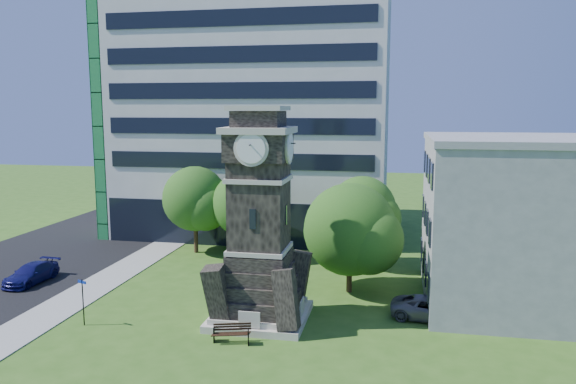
% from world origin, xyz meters
% --- Properties ---
extents(ground, '(160.00, 160.00, 0.00)m').
position_xyz_m(ground, '(0.00, 0.00, 0.00)').
color(ground, '#315919').
rests_on(ground, ground).
extents(sidewalk, '(3.00, 70.00, 0.06)m').
position_xyz_m(sidewalk, '(-9.50, 5.00, 0.03)').
color(sidewalk, gray).
rests_on(sidewalk, ground).
extents(clock_tower, '(5.40, 5.40, 12.22)m').
position_xyz_m(clock_tower, '(3.00, 2.00, 5.28)').
color(clock_tower, beige).
rests_on(clock_tower, ground).
extents(office_tall, '(26.20, 15.11, 28.60)m').
position_xyz_m(office_tall, '(-3.20, 25.84, 14.22)').
color(office_tall, silver).
rests_on(office_tall, ground).
extents(office_low, '(15.20, 12.20, 10.40)m').
position_xyz_m(office_low, '(19.97, 8.00, 5.21)').
color(office_low, '#9B9EA1').
rests_on(office_low, ground).
extents(car_street_north, '(2.07, 4.65, 1.33)m').
position_xyz_m(car_street_north, '(-14.37, 5.62, 0.66)').
color(car_street_north, '#131354').
rests_on(car_street_north, ground).
extents(car_east_lot, '(5.01, 2.84, 1.32)m').
position_xyz_m(car_east_lot, '(12.79, 3.82, 0.66)').
color(car_east_lot, '#57575D').
rests_on(car_east_lot, ground).
extents(park_bench, '(1.96, 0.52, 1.01)m').
position_xyz_m(park_bench, '(2.31, -1.46, 0.54)').
color(park_bench, black).
rests_on(park_bench, ground).
extents(street_sign, '(0.64, 0.06, 2.67)m').
position_xyz_m(street_sign, '(-6.52, -0.77, 1.67)').
color(street_sign, black).
rests_on(street_sign, ground).
extents(tree_nw, '(5.97, 5.43, 7.34)m').
position_xyz_m(tree_nw, '(-5.91, 15.81, 4.44)').
color(tree_nw, '#332114').
rests_on(tree_nw, ground).
extents(tree_nc, '(5.81, 5.29, 7.06)m').
position_xyz_m(tree_nc, '(-1.44, 15.15, 4.24)').
color(tree_nc, '#332114').
rests_on(tree_nc, ground).
extents(tree_ne, '(5.63, 5.12, 7.04)m').
position_xyz_m(tree_ne, '(8.12, 14.07, 4.30)').
color(tree_ne, '#332114').
rests_on(tree_ne, ground).
extents(tree_east, '(6.70, 6.09, 7.29)m').
position_xyz_m(tree_east, '(7.71, 7.93, 4.07)').
color(tree_east, '#332114').
rests_on(tree_east, ground).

